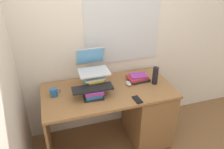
% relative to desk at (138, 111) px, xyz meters
% --- Properties ---
extents(ground_plane, '(6.00, 6.00, 0.00)m').
position_rel_desk_xyz_m(ground_plane, '(-0.37, 0.03, -0.42)').
color(ground_plane, brown).
extents(wall_back, '(6.00, 0.06, 2.60)m').
position_rel_desk_xyz_m(wall_back, '(-0.36, 0.43, 0.88)').
color(wall_back, silver).
rests_on(wall_back, ground).
extents(wall_left, '(0.05, 6.00, 2.60)m').
position_rel_desk_xyz_m(wall_left, '(-1.32, 0.03, 0.88)').
color(wall_left, beige).
rests_on(wall_left, ground).
extents(desk, '(1.44, 0.71, 0.77)m').
position_rel_desk_xyz_m(desk, '(0.00, 0.00, 0.00)').
color(desk, olive).
rests_on(desk, ground).
extents(book_stack_tall, '(0.24, 0.20, 0.21)m').
position_rel_desk_xyz_m(book_stack_tall, '(-0.51, 0.09, 0.46)').
color(book_stack_tall, '#8C338C').
rests_on(book_stack_tall, desk).
extents(book_stack_keyboard_riser, '(0.22, 0.19, 0.10)m').
position_rel_desk_xyz_m(book_stack_keyboard_riser, '(-0.56, -0.06, 0.40)').
color(book_stack_keyboard_riser, black).
rests_on(book_stack_keyboard_riser, desk).
extents(book_stack_side, '(0.26, 0.20, 0.07)m').
position_rel_desk_xyz_m(book_stack_side, '(0.03, 0.13, 0.38)').
color(book_stack_side, black).
rests_on(book_stack_side, desk).
extents(laptop, '(0.32, 0.32, 0.23)m').
position_rel_desk_xyz_m(laptop, '(-0.51, 0.15, 0.61)').
color(laptop, '#B7BABF').
rests_on(laptop, book_stack_tall).
extents(keyboard, '(0.42, 0.15, 0.02)m').
position_rel_desk_xyz_m(keyboard, '(-0.56, -0.06, 0.46)').
color(keyboard, black).
rests_on(keyboard, book_stack_keyboard_riser).
extents(computer_mouse, '(0.06, 0.10, 0.04)m').
position_rel_desk_xyz_m(computer_mouse, '(-0.12, 0.06, 0.37)').
color(computer_mouse, '#A5A8AD').
rests_on(computer_mouse, desk).
extents(mug, '(0.11, 0.08, 0.09)m').
position_rel_desk_xyz_m(mug, '(-0.95, 0.09, 0.39)').
color(mug, '#265999').
rests_on(mug, desk).
extents(water_bottle, '(0.06, 0.06, 0.21)m').
position_rel_desk_xyz_m(water_bottle, '(0.18, 0.00, 0.45)').
color(water_bottle, black).
rests_on(water_bottle, desk).
extents(cell_phone, '(0.08, 0.14, 0.01)m').
position_rel_desk_xyz_m(cell_phone, '(-0.14, -0.24, 0.35)').
color(cell_phone, black).
rests_on(cell_phone, desk).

